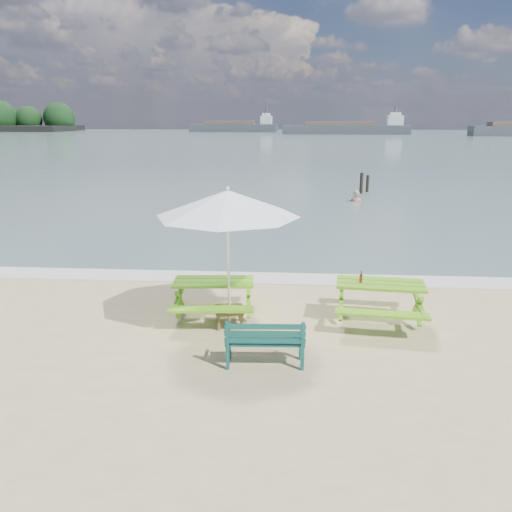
# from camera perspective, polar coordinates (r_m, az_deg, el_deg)

# --- Properties ---
(sea) EXTENTS (300.00, 300.00, 0.00)m
(sea) POSITION_cam_1_polar(r_m,az_deg,el_deg) (91.96, 3.99, 13.13)
(sea) COLOR slate
(sea) RESTS_ON ground
(foam_strip) EXTENTS (22.00, 0.90, 0.01)m
(foam_strip) POSITION_cam_1_polar(r_m,az_deg,el_deg) (12.09, 2.58, -2.55)
(foam_strip) COLOR silver
(foam_strip) RESTS_ON ground
(picnic_table_left) EXTENTS (1.65, 1.81, 0.73)m
(picnic_table_left) POSITION_cam_1_polar(r_m,az_deg,el_deg) (9.76, -4.81, -4.92)
(picnic_table_left) COLOR #66B71B
(picnic_table_left) RESTS_ON ground
(picnic_table_right) EXTENTS (1.79, 1.96, 0.77)m
(picnic_table_right) POSITION_cam_1_polar(r_m,az_deg,el_deg) (9.77, 13.88, -5.20)
(picnic_table_right) COLOR #65AB1A
(picnic_table_right) RESTS_ON ground
(park_bench) EXTENTS (1.25, 0.48, 0.76)m
(park_bench) POSITION_cam_1_polar(r_m,az_deg,el_deg) (7.95, 1.03, -10.73)
(park_bench) COLOR #104640
(park_bench) RESTS_ON ground
(side_table) EXTENTS (0.60, 0.60, 0.33)m
(side_table) POSITION_cam_1_polar(r_m,az_deg,el_deg) (9.38, -3.05, -6.93)
(side_table) COLOR brown
(side_table) RESTS_ON ground
(patio_umbrella) EXTENTS (3.00, 3.00, 2.54)m
(patio_umbrella) POSITION_cam_1_polar(r_m,az_deg,el_deg) (8.79, -3.25, 6.03)
(patio_umbrella) COLOR silver
(patio_umbrella) RESTS_ON ground
(beer_bottle) EXTENTS (0.06, 0.06, 0.23)m
(beer_bottle) POSITION_cam_1_polar(r_m,az_deg,el_deg) (9.55, 11.90, -2.53)
(beer_bottle) COLOR brown
(beer_bottle) RESTS_ON picnic_table_right
(swimmer) EXTENTS (0.74, 0.60, 1.76)m
(swimmer) POSITION_cam_1_polar(r_m,az_deg,el_deg) (23.82, 11.29, 5.33)
(swimmer) COLOR tan
(swimmer) RESTS_ON ground
(mooring_pilings) EXTENTS (0.57, 0.77, 1.27)m
(mooring_pilings) POSITION_cam_1_polar(r_m,az_deg,el_deg) (26.61, 12.22, 7.92)
(mooring_pilings) COLOR black
(mooring_pilings) RESTS_ON ground
(cargo_ships) EXTENTS (146.58, 33.17, 4.40)m
(cargo_ships) POSITION_cam_1_polar(r_m,az_deg,el_deg) (135.83, 25.81, 12.93)
(cargo_ships) COLOR #3B4046
(cargo_ships) RESTS_ON ground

